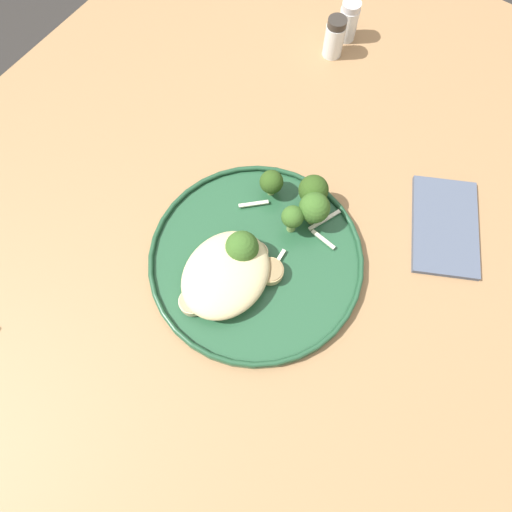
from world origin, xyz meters
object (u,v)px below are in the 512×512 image
object	(u,v)px
seared_scallop_front_small	(257,254)
broccoli_floret_center_pile	(292,218)
seared_scallop_large_seared	(201,285)
folded_napkin	(445,226)
salt_shaker	(348,21)
seared_scallop_rear_pale	(208,262)
broccoli_floret_split_head	(271,182)
broccoli_floret_near_rim	(242,248)
pepper_shaker	(334,37)
dinner_plate	(256,259)
seared_scallop_center_golden	(270,271)
seared_scallop_tiny_bay	(190,301)
broccoli_floret_beside_noodles	(314,208)
broccoli_floret_left_leaning	(313,190)

from	to	relation	value
seared_scallop_front_small	broccoli_floret_center_pile	distance (m)	0.07
seared_scallop_large_seared	folded_napkin	bearing A→B (deg)	140.13
broccoli_floret_center_pile	salt_shaker	bearing A→B (deg)	-161.07
seared_scallop_rear_pale	broccoli_floret_split_head	bearing A→B (deg)	177.22
broccoli_floret_near_rim	broccoli_floret_center_pile	distance (m)	0.08
broccoli_floret_split_head	pepper_shaker	world-z (taller)	pepper_shaker
dinner_plate	seared_scallop_large_seared	size ratio (longest dim) A/B	12.46
broccoli_floret_near_rim	folded_napkin	world-z (taller)	broccoli_floret_near_rim
seared_scallop_center_golden	seared_scallop_tiny_bay	distance (m)	0.11
seared_scallop_large_seared	broccoli_floret_near_rim	world-z (taller)	broccoli_floret_near_rim
dinner_plate	broccoli_floret_center_pile	bearing A→B (deg)	167.68
seared_scallop_center_golden	salt_shaker	distance (m)	0.45
broccoli_floret_beside_noodles	seared_scallop_large_seared	bearing A→B (deg)	-21.85
salt_shaker	broccoli_floret_split_head	bearing A→B (deg)	11.81
dinner_plate	seared_scallop_front_small	size ratio (longest dim) A/B	9.47
broccoli_floret_split_head	seared_scallop_center_golden	bearing A→B (deg)	33.43
dinner_plate	broccoli_floret_center_pile	size ratio (longest dim) A/B	5.62
dinner_plate	broccoli_floret_left_leaning	world-z (taller)	broccoli_floret_left_leaning
broccoli_floret_split_head	folded_napkin	size ratio (longest dim) A/B	0.30
seared_scallop_tiny_bay	broccoli_floret_split_head	size ratio (longest dim) A/B	0.74
broccoli_floret_left_leaning	dinner_plate	bearing A→B (deg)	-7.43
broccoli_floret_left_leaning	broccoli_floret_beside_noodles	size ratio (longest dim) A/B	0.94
broccoli_floret_split_head	dinner_plate	bearing A→B (deg)	22.94
broccoli_floret_split_head	pepper_shaker	size ratio (longest dim) A/B	0.67
seared_scallop_large_seared	seared_scallop_rear_pale	bearing A→B (deg)	-158.52
dinner_plate	seared_scallop_center_golden	world-z (taller)	seared_scallop_center_golden
seared_scallop_large_seared	folded_napkin	size ratio (longest dim) A/B	0.16
broccoli_floret_near_rim	seared_scallop_center_golden	bearing A→B (deg)	90.96
seared_scallop_large_seared	seared_scallop_front_small	bearing A→B (deg)	155.95
broccoli_floret_beside_noodles	salt_shaker	xyz separation A→B (m)	(-0.33, -0.14, -0.01)
seared_scallop_rear_pale	broccoli_floret_left_leaning	xyz separation A→B (m)	(-0.16, 0.06, 0.02)
seared_scallop_rear_pale	salt_shaker	world-z (taller)	salt_shaker
seared_scallop_front_small	broccoli_floret_beside_noodles	xyz separation A→B (m)	(-0.09, 0.03, 0.03)
seared_scallop_front_small	dinner_plate	bearing A→B (deg)	16.87
seared_scallop_tiny_bay	salt_shaker	size ratio (longest dim) A/B	0.50
dinner_plate	broccoli_floret_beside_noodles	size ratio (longest dim) A/B	4.86
dinner_plate	broccoli_floret_left_leaning	xyz separation A→B (m)	(-0.11, 0.01, 0.04)
seared_scallop_large_seared	broccoli_floret_center_pile	bearing A→B (deg)	160.42
dinner_plate	seared_scallop_large_seared	xyz separation A→B (m)	(0.07, -0.04, 0.01)
seared_scallop_large_seared	broccoli_floret_near_rim	size ratio (longest dim) A/B	0.42
seared_scallop_front_small	broccoli_floret_left_leaning	size ratio (longest dim) A/B	0.54
seared_scallop_center_golden	broccoli_floret_split_head	xyz separation A→B (m)	(-0.10, -0.07, 0.02)
broccoli_floret_split_head	salt_shaker	xyz separation A→B (m)	(-0.33, -0.07, -0.00)
salt_shaker	seared_scallop_large_seared	bearing A→B (deg)	8.43
seared_scallop_center_golden	broccoli_floret_near_rim	bearing A→B (deg)	-89.04
broccoli_floret_near_rim	pepper_shaker	world-z (taller)	pepper_shaker
broccoli_floret_near_rim	seared_scallop_front_small	bearing A→B (deg)	126.06
seared_scallop_rear_pale	broccoli_floret_near_rim	bearing A→B (deg)	138.19
broccoli_floret_beside_noodles	pepper_shaker	bearing A→B (deg)	-154.13
broccoli_floret_near_rim	broccoli_floret_left_leaning	distance (m)	0.13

